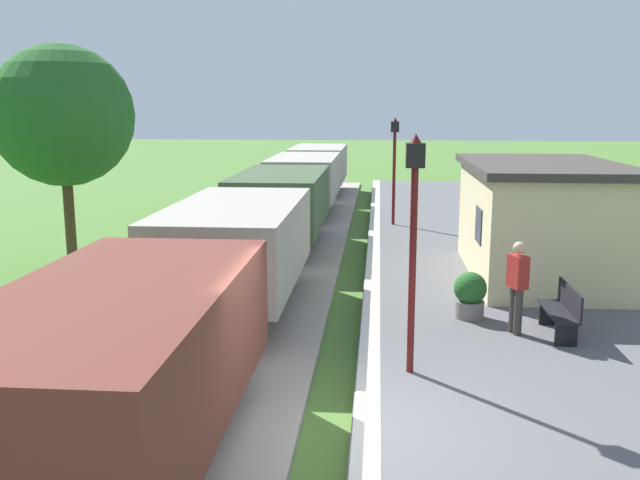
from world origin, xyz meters
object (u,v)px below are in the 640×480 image
object	(u,v)px
station_hut	(540,219)
potted_planter	(470,294)
freight_train	(281,205)
tree_trackside_far	(63,116)
lamp_post_near	(414,211)
bench_near_hut	(562,310)
lamp_post_far	(395,151)
person_waiting	(517,284)

from	to	relation	value
station_hut	potted_planter	xyz separation A→B (m)	(-2.07, -3.56, -0.93)
freight_train	tree_trackside_far	xyz separation A→B (m)	(-5.41, -2.58, 2.68)
freight_train	lamp_post_near	size ratio (longest dim) A/B	8.81
lamp_post_near	freight_train	bearing A→B (deg)	108.82
freight_train	lamp_post_near	xyz separation A→B (m)	(3.44, -10.10, 1.41)
bench_near_hut	lamp_post_far	world-z (taller)	lamp_post_far
lamp_post_near	lamp_post_far	xyz separation A→B (m)	(0.00, 13.69, 0.00)
bench_near_hut	station_hut	bearing A→B (deg)	83.08
freight_train	person_waiting	xyz separation A→B (m)	(5.43, -8.06, -0.21)
bench_near_hut	lamp_post_near	size ratio (longest dim) A/B	0.41
bench_near_hut	tree_trackside_far	bearing A→B (deg)	154.73
bench_near_hut	lamp_post_far	distance (m)	12.20
person_waiting	tree_trackside_far	world-z (taller)	tree_trackside_far
person_waiting	lamp_post_far	distance (m)	11.94
freight_train	lamp_post_near	bearing A→B (deg)	-71.18
bench_near_hut	lamp_post_far	size ratio (longest dim) A/B	0.41
lamp_post_near	tree_trackside_far	bearing A→B (deg)	139.67
potted_planter	station_hut	bearing A→B (deg)	59.75
station_hut	potted_planter	size ratio (longest dim) A/B	6.33
lamp_post_far	tree_trackside_far	world-z (taller)	tree_trackside_far
lamp_post_far	bench_near_hut	bearing A→B (deg)	-76.46
station_hut	lamp_post_near	world-z (taller)	lamp_post_near
freight_train	lamp_post_far	distance (m)	5.17
lamp_post_far	station_hut	bearing A→B (deg)	-65.00
lamp_post_near	bench_near_hut	bearing A→B (deg)	35.49
bench_near_hut	lamp_post_far	bearing A→B (deg)	103.54
station_hut	person_waiting	distance (m)	4.68
potted_planter	tree_trackside_far	world-z (taller)	tree_trackside_far
lamp_post_far	tree_trackside_far	distance (m)	10.87
potted_planter	freight_train	bearing A→B (deg)	123.42
tree_trackside_far	bench_near_hut	bearing A→B (deg)	-25.27
lamp_post_far	lamp_post_near	bearing A→B (deg)	-90.00
bench_near_hut	person_waiting	distance (m)	0.94
station_hut	bench_near_hut	bearing A→B (deg)	-96.92
station_hut	person_waiting	size ratio (longest dim) A/B	3.39
person_waiting	tree_trackside_far	size ratio (longest dim) A/B	0.29
station_hut	tree_trackside_far	world-z (taller)	tree_trackside_far
freight_train	bench_near_hut	xyz separation A→B (m)	(6.25, -8.09, -0.68)
station_hut	tree_trackside_far	size ratio (longest dim) A/B	0.98
potted_planter	tree_trackside_far	size ratio (longest dim) A/B	0.15
station_hut	lamp_post_far	bearing A→B (deg)	115.00
person_waiting	lamp_post_near	xyz separation A→B (m)	(-1.99, -2.04, 1.62)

